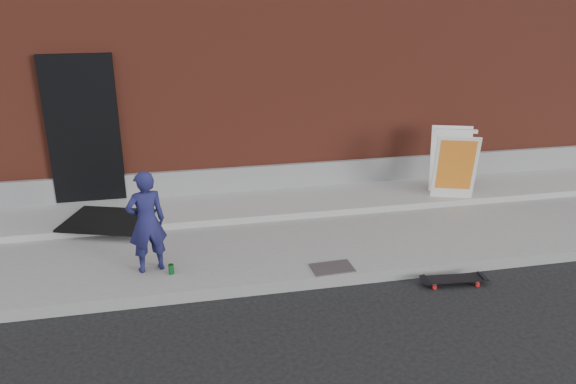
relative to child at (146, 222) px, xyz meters
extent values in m
plane|color=black|center=(1.67, -0.63, -0.79)|extent=(80.00, 80.00, 0.00)
cube|color=slate|center=(1.67, 0.87, -0.72)|extent=(20.00, 3.00, 0.15)
cube|color=gray|center=(1.67, 1.77, -0.59)|extent=(20.00, 1.20, 0.10)
cube|color=maroon|center=(1.67, 6.37, 1.71)|extent=(20.00, 8.00, 5.00)
cube|color=gray|center=(1.67, 2.34, -0.34)|extent=(20.00, 0.10, 0.40)
cube|color=black|center=(-0.93, 2.33, 0.61)|extent=(1.05, 0.12, 2.25)
imported|color=#191A47|center=(0.00, 0.00, 0.00)|extent=(0.53, 0.42, 1.28)
cylinder|color=red|center=(3.90, -0.80, -0.76)|extent=(0.06, 0.04, 0.05)
cylinder|color=red|center=(3.89, -0.97, -0.76)|extent=(0.06, 0.04, 0.05)
cylinder|color=red|center=(3.36, -0.75, -0.76)|extent=(0.06, 0.04, 0.05)
cylinder|color=red|center=(3.35, -0.92, -0.76)|extent=(0.06, 0.04, 0.05)
cube|color=#ADADB1|center=(3.90, -0.89, -0.73)|extent=(0.07, 0.18, 0.02)
cube|color=#ADADB1|center=(3.35, -0.84, -0.73)|extent=(0.07, 0.18, 0.02)
cube|color=black|center=(3.63, -0.86, -0.71)|extent=(0.80, 0.27, 0.02)
cube|color=white|center=(4.64, 1.21, -0.01)|extent=(0.71, 0.49, 1.06)
cube|color=white|center=(4.80, 1.66, -0.01)|extent=(0.71, 0.49, 1.06)
cube|color=yellow|center=(4.64, 1.19, -0.06)|extent=(0.58, 0.38, 0.84)
cube|color=white|center=(4.72, 1.44, 0.52)|extent=(0.63, 0.26, 0.05)
cylinder|color=#187C2E|center=(0.25, -0.16, -0.58)|extent=(0.07, 0.07, 0.12)
cube|color=black|center=(-0.63, 1.43, -0.52)|extent=(1.39, 1.25, 0.03)
cube|color=#57565B|center=(2.20, -0.43, -0.63)|extent=(0.53, 0.35, 0.02)
camera|label=1|loc=(0.40, -6.38, 2.67)|focal=35.00mm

